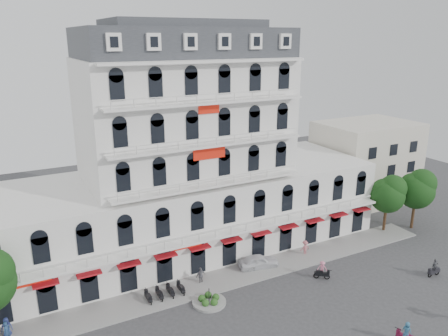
% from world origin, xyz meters
% --- Properties ---
extents(ground, '(120.00, 120.00, 0.00)m').
position_xyz_m(ground, '(0.00, 0.00, 0.00)').
color(ground, '#38383A').
rests_on(ground, ground).
extents(sidewalk, '(53.00, 4.00, 0.16)m').
position_xyz_m(sidewalk, '(0.00, 9.00, 0.08)').
color(sidewalk, gray).
rests_on(sidewalk, ground).
extents(main_building, '(45.00, 15.00, 25.80)m').
position_xyz_m(main_building, '(0.00, 18.00, 9.96)').
color(main_building, silver).
rests_on(main_building, ground).
extents(flank_building_east, '(14.00, 10.00, 12.00)m').
position_xyz_m(flank_building_east, '(30.00, 20.00, 6.00)').
color(flank_building_east, beige).
rests_on(flank_building_east, ground).
extents(traffic_island, '(3.20, 3.20, 1.60)m').
position_xyz_m(traffic_island, '(-3.00, 6.00, 0.26)').
color(traffic_island, gray).
rests_on(traffic_island, ground).
extents(parked_scooter_row, '(4.40, 1.80, 1.10)m').
position_xyz_m(parked_scooter_row, '(-6.35, 8.80, 0.00)').
color(parked_scooter_row, black).
rests_on(parked_scooter_row, ground).
extents(tree_east_inner, '(4.40, 4.37, 7.57)m').
position_xyz_m(tree_east_inner, '(24.05, 9.98, 5.21)').
color(tree_east_inner, '#382314').
rests_on(tree_east_inner, ground).
extents(tree_east_outer, '(4.65, 4.65, 8.05)m').
position_xyz_m(tree_east_outer, '(28.05, 8.98, 5.55)').
color(tree_east_outer, '#382314').
rests_on(tree_east_outer, ground).
extents(parked_car, '(4.69, 2.57, 1.51)m').
position_xyz_m(parked_car, '(4.64, 9.50, 0.76)').
color(parked_car, silver).
rests_on(parked_car, ground).
extents(rider_east, '(0.78, 1.66, 2.02)m').
position_xyz_m(rider_east, '(8.78, -6.52, 0.98)').
color(rider_east, maroon).
rests_on(rider_east, ground).
extents(rider_northeast, '(1.70, 0.39, 1.99)m').
position_xyz_m(rider_northeast, '(20.00, -0.51, 0.95)').
color(rider_northeast, '#232228').
rests_on(rider_northeast, ground).
extents(rider_center, '(1.41, 1.20, 2.04)m').
position_xyz_m(rider_center, '(9.23, 4.52, 1.06)').
color(rider_center, black).
rests_on(rider_center, ground).
extents(pedestrian_left, '(0.91, 0.61, 1.80)m').
position_xyz_m(pedestrian_left, '(-20.00, 9.50, 0.90)').
color(pedestrian_left, navy).
rests_on(pedestrian_left, ground).
extents(pedestrian_mid, '(1.11, 0.58, 1.81)m').
position_xyz_m(pedestrian_mid, '(-2.24, 9.50, 0.90)').
color(pedestrian_mid, slate).
rests_on(pedestrian_mid, ground).
extents(pedestrian_right, '(1.17, 0.69, 1.79)m').
position_xyz_m(pedestrian_right, '(10.89, 9.50, 0.89)').
color(pedestrian_right, '#BC636D').
rests_on(pedestrian_right, ground).
extents(pedestrian_far, '(0.78, 0.77, 1.80)m').
position_xyz_m(pedestrian_far, '(-20.00, 8.93, 0.90)').
color(pedestrian_far, navy).
rests_on(pedestrian_far, ground).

